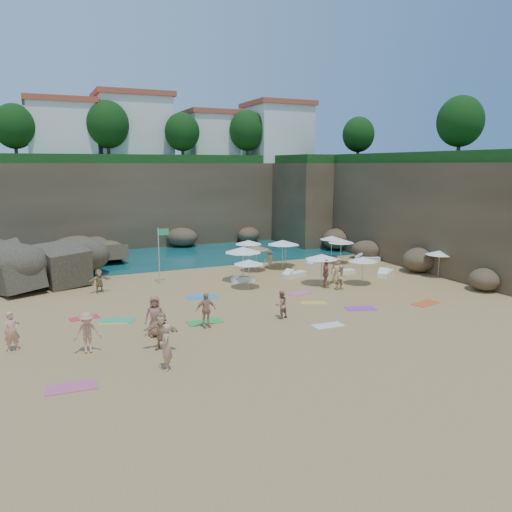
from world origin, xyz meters
name	(u,v)px	position (x,y,z in m)	size (l,w,h in m)	color
ground	(246,300)	(0.00, 0.00, 0.00)	(120.00, 120.00, 0.00)	tan
seawater	(142,235)	(0.00, 30.00, 0.00)	(120.00, 120.00, 0.00)	#0C4751
cliff_back	(169,202)	(2.00, 25.00, 4.00)	(44.00, 8.00, 8.00)	brown
cliff_right	(410,210)	(19.00, 8.00, 4.00)	(8.00, 30.00, 8.00)	brown
cliff_corner	(318,201)	(17.00, 20.00, 4.00)	(10.00, 12.00, 8.00)	brown
rock_promontory	(38,266)	(-11.00, 16.00, 0.00)	(12.00, 7.00, 2.00)	brown
clifftop_buildings	(174,131)	(2.96, 25.79, 11.24)	(28.48, 9.48, 7.00)	white
clifftop_trees	(211,128)	(4.78, 19.52, 11.26)	(35.60, 23.82, 4.40)	#11380F
rock_outcrop	(60,282)	(-9.76, 9.44, 0.00)	(7.46, 5.60, 2.98)	brown
flag_pole	(160,248)	(-3.52, 6.19, 2.42)	(0.74, 0.11, 3.79)	silver
parasol_0	(243,250)	(1.73, 4.55, 2.19)	(2.53, 2.53, 2.39)	silver
parasol_1	(248,242)	(4.22, 9.40, 1.86)	(2.14, 2.14, 2.03)	silver
parasol_2	(332,238)	(11.88, 9.34, 1.76)	(2.03, 2.03, 1.92)	silver
parasol_3	(283,242)	(6.10, 7.19, 2.04)	(2.35, 2.35, 2.22)	silver
parasol_4	(341,241)	(11.31, 7.06, 1.85)	(2.13, 2.13, 2.01)	silver
parasol_5	(249,262)	(1.29, 2.56, 1.74)	(2.00, 2.00, 1.89)	silver
parasol_6	(256,248)	(3.87, 7.13, 1.80)	(2.07, 2.07, 1.96)	silver
parasol_7	(286,243)	(6.73, 7.84, 1.86)	(2.15, 2.15, 2.03)	silver
parasol_8	(440,253)	(14.95, 0.13, 1.74)	(2.01, 2.01, 1.90)	silver
parasol_9	(322,257)	(6.08, 1.52, 1.90)	(2.19, 2.19, 2.07)	silver
parasol_11	(363,259)	(8.60, 0.44, 1.72)	(1.98, 1.98, 1.87)	silver
lounger_0	(243,280)	(1.66, 4.39, 0.13)	(1.62, 0.54, 0.25)	white
lounger_1	(344,272)	(9.38, 3.75, 0.14)	(1.74, 0.58, 0.27)	white
lounger_2	(313,263)	(9.02, 7.46, 0.13)	(1.61, 0.54, 0.25)	silver
lounger_3	(294,275)	(5.61, 4.34, 0.15)	(1.95, 0.65, 0.30)	white
lounger_4	(367,259)	(13.99, 7.11, 0.16)	(2.03, 0.68, 0.32)	silver
lounger_5	(386,273)	(11.79, 1.99, 0.16)	(2.03, 0.68, 0.32)	white
towel_1	(72,387)	(-10.28, -8.17, 0.02)	(1.77, 0.89, 0.03)	#CF507C
towel_3	(205,322)	(-3.54, -2.98, 0.02)	(1.79, 0.90, 0.03)	green
towel_4	(114,322)	(-7.73, -1.06, 0.01)	(1.45, 0.72, 0.03)	yellow
towel_5	(328,325)	(1.88, -6.00, 0.01)	(1.54, 0.77, 0.03)	silver
towel_6	(360,308)	(5.12, -4.19, 0.01)	(1.67, 0.84, 0.03)	purple
towel_7	(84,318)	(-9.04, 0.27, 0.01)	(1.48, 0.74, 0.03)	#EE2A39
towel_8	(202,297)	(-2.11, 1.77, 0.02)	(1.87, 0.93, 0.03)	#2891D9
towel_9	(300,293)	(3.71, 0.14, 0.01)	(1.54, 0.77, 0.03)	#E75993
towel_10	(426,303)	(9.16, -4.88, 0.02)	(1.72, 0.86, 0.03)	#EB5225
towel_11	(117,321)	(-7.58, -0.93, 0.02)	(1.75, 0.88, 0.03)	#31AB6F
towel_12	(314,303)	(3.32, -2.18, 0.01)	(1.49, 0.75, 0.03)	gold
person_stand_0	(12,332)	(-12.27, -3.39, 0.88)	(0.64, 0.42, 1.76)	tan
person_stand_1	(281,305)	(0.30, -3.96, 0.74)	(0.71, 0.56, 1.47)	#B27059
person_stand_2	(270,259)	(5.31, 7.75, 0.72)	(0.93, 0.38, 1.44)	tan
person_stand_3	(326,274)	(5.94, 0.73, 0.93)	(1.09, 0.45, 1.86)	#A76753
person_stand_4	(337,270)	(7.27, 1.44, 0.88)	(0.86, 0.47, 1.75)	#D8B571
person_stand_5	(99,281)	(-7.61, 5.46, 0.74)	(1.38, 0.40, 1.49)	#A68553
person_stand_6	(166,347)	(-6.77, -8.00, 0.93)	(0.68, 0.44, 1.86)	tan
person_lie_0	(88,348)	(-9.36, -4.89, 0.23)	(1.12, 1.74, 0.46)	tan
person_lie_1	(206,323)	(-3.71, -3.73, 0.21)	(1.00, 1.71, 0.42)	tan
person_lie_2	(156,331)	(-6.28, -4.01, 0.25)	(0.92, 1.89, 0.50)	#985B4C
person_lie_3	(162,345)	(-6.41, -5.82, 0.21)	(1.49, 1.61, 0.43)	tan
person_lie_5	(341,285)	(6.52, -0.21, 0.29)	(0.75, 1.55, 0.59)	#E0AF7F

